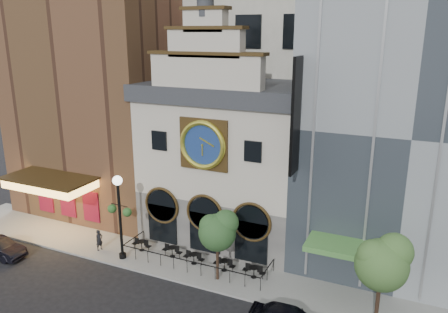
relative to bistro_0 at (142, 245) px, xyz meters
name	(u,v)px	position (x,y,z in m)	size (l,w,h in m)	color
ground	(178,283)	(4.64, -2.53, -0.61)	(120.00, 120.00, 0.00)	black
sidewalk	(196,264)	(4.64, -0.03, -0.54)	(44.00, 5.00, 0.15)	gray
clock_building	(227,156)	(4.64, 5.29, 6.07)	(12.60, 8.78, 18.65)	#605E5B
theater_building	(105,71)	(-8.36, 7.43, 11.99)	(14.00, 15.60, 25.00)	brown
retail_building	(415,121)	(17.63, 7.45, 9.53)	(14.00, 14.40, 20.00)	gray
cafe_railing	(196,258)	(4.64, -0.03, -0.01)	(10.60, 2.60, 0.90)	black
bistro_0	(142,245)	(0.00, 0.00, 0.00)	(1.58, 0.68, 0.90)	black
bistro_1	(172,251)	(2.58, 0.12, 0.00)	(1.58, 0.68, 0.90)	black
bistro_2	(194,258)	(4.50, -0.10, 0.00)	(1.58, 0.68, 0.90)	black
bistro_3	(224,264)	(6.84, -0.05, 0.00)	(1.58, 0.68, 0.90)	black
bistro_4	(254,271)	(9.00, -0.03, 0.00)	(1.58, 0.68, 0.90)	black
pedestrian	(99,240)	(-2.91, -1.25, 0.35)	(0.59, 0.39, 1.62)	black
lamppost	(119,208)	(-0.61, -1.52, 3.42)	(2.01, 0.72, 6.28)	black
tree_left	(218,230)	(6.92, -1.18, 3.12)	(2.53, 2.44, 4.88)	#382619
tree_right	(383,261)	(17.01, -2.10, 3.69)	(2.94, 2.83, 5.67)	#382619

